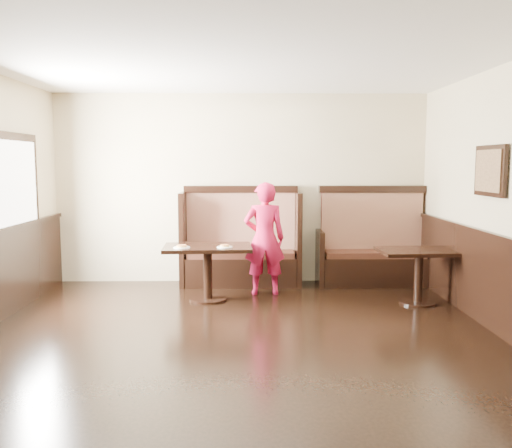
{
  "coord_description": "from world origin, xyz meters",
  "views": [
    {
      "loc": [
        0.12,
        -4.59,
        1.78
      ],
      "look_at": [
        0.21,
        2.35,
        1.0
      ],
      "focal_mm": 38.0,
      "sensor_mm": 36.0,
      "label": 1
    }
  ],
  "objects_px": {
    "booth_main": "(241,249)",
    "booth_neighbor": "(373,252)",
    "child": "(264,239)",
    "table_main": "(208,259)",
    "table_neighbor": "(419,263)"
  },
  "relations": [
    {
      "from": "booth_main",
      "to": "booth_neighbor",
      "type": "distance_m",
      "value": 1.95
    },
    {
      "from": "booth_main",
      "to": "booth_neighbor",
      "type": "height_order",
      "value": "same"
    },
    {
      "from": "booth_main",
      "to": "booth_neighbor",
      "type": "relative_size",
      "value": 1.06
    },
    {
      "from": "booth_neighbor",
      "to": "child",
      "type": "bearing_deg",
      "value": -159.01
    },
    {
      "from": "table_main",
      "to": "child",
      "type": "relative_size",
      "value": 0.76
    },
    {
      "from": "booth_main",
      "to": "booth_neighbor",
      "type": "bearing_deg",
      "value": -0.05
    },
    {
      "from": "booth_main",
      "to": "booth_neighbor",
      "type": "xyz_separation_m",
      "value": [
        1.95,
        -0.0,
        -0.05
      ]
    },
    {
      "from": "booth_main",
      "to": "table_main",
      "type": "relative_size",
      "value": 1.5
    },
    {
      "from": "table_main",
      "to": "child",
      "type": "bearing_deg",
      "value": 21.25
    },
    {
      "from": "table_main",
      "to": "table_neighbor",
      "type": "distance_m",
      "value": 2.7
    },
    {
      "from": "booth_main",
      "to": "table_main",
      "type": "xyz_separation_m",
      "value": [
        -0.42,
        -0.96,
        0.02
      ]
    },
    {
      "from": "table_main",
      "to": "table_neighbor",
      "type": "bearing_deg",
      "value": -7.38
    },
    {
      "from": "table_main",
      "to": "table_neighbor",
      "type": "xyz_separation_m",
      "value": [
        2.69,
        -0.19,
        -0.03
      ]
    },
    {
      "from": "booth_neighbor",
      "to": "table_main",
      "type": "height_order",
      "value": "booth_neighbor"
    },
    {
      "from": "booth_main",
      "to": "table_neighbor",
      "type": "bearing_deg",
      "value": -26.95
    }
  ]
}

